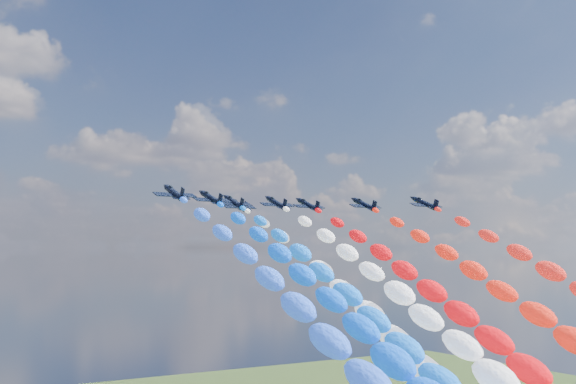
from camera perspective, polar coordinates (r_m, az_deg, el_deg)
jet_0 at (r=140.04m, az=-8.54°, el=-0.06°), size 7.97×10.77×5.75m
trail_0 at (r=95.00m, az=4.44°, el=-13.80°), size 5.84×102.95×54.56m
jet_1 at (r=154.11m, az=-5.80°, el=-0.46°), size 8.45×11.11×5.75m
trail_1 at (r=110.13m, az=6.61°, el=-12.46°), size 5.84×102.95×54.56m
jet_2 at (r=167.32m, az=-4.09°, el=-0.76°), size 7.87×10.69×5.75m
trail_2 at (r=123.93m, az=7.58°, el=-11.52°), size 5.84×102.95×54.56m
jet_3 at (r=170.29m, az=-0.88°, el=-0.83°), size 7.91×10.72×5.75m
trail_3 at (r=128.77m, az=11.57°, el=-11.20°), size 5.84×102.95×54.56m
jet_4 at (r=179.58m, az=-3.72°, el=-1.00°), size 8.33×11.02×5.75m
trail_4 at (r=136.11m, az=7.01°, el=-10.87°), size 5.84×102.95×54.56m
jet_5 at (r=177.28m, az=1.52°, el=-0.97°), size 8.25×10.97×5.75m
trail_5 at (r=137.10m, az=14.02°, el=-10.72°), size 5.84×102.95×54.56m
jet_6 at (r=177.01m, az=5.75°, el=-0.94°), size 7.94×10.74×5.75m
trail_6 at (r=139.74m, az=19.41°, el=-10.49°), size 5.84×102.95×54.56m
jet_7 at (r=174.75m, az=10.23°, el=-0.85°), size 7.92×10.73×5.75m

